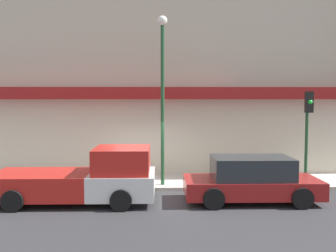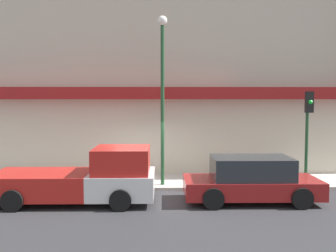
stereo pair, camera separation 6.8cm
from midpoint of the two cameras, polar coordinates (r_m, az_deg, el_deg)
The scene contains 8 objects.
ground_plane at distance 13.94m, azimuth -2.99°, elevation -9.88°, with size 80.00×80.00×0.00m, color #2D2D30.
sidewalk at distance 15.16m, azimuth -2.81°, elevation -8.49°, with size 36.00×2.53×0.12m.
building at distance 17.67m, azimuth -2.53°, elevation 11.10°, with size 19.80×3.80×11.07m.
pickup_truck at distance 12.60m, azimuth -12.31°, elevation -7.83°, with size 5.22×2.22×1.80m.
parked_car at distance 12.71m, azimuth 12.70°, elevation -8.03°, with size 4.39×1.99×1.48m.
fire_hydrant at distance 14.64m, azimuth 8.14°, elevation -7.35°, with size 0.19×0.19×0.69m.
street_lamp at distance 14.05m, azimuth -0.71°, elevation 6.71°, with size 0.36×0.36×6.32m.
traffic_light at distance 15.22m, azimuth 20.68°, elevation 0.80°, with size 0.28×0.42×3.53m.
Camera 2 is at (0.54, -13.52, 3.37)m, focal length 40.00 mm.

